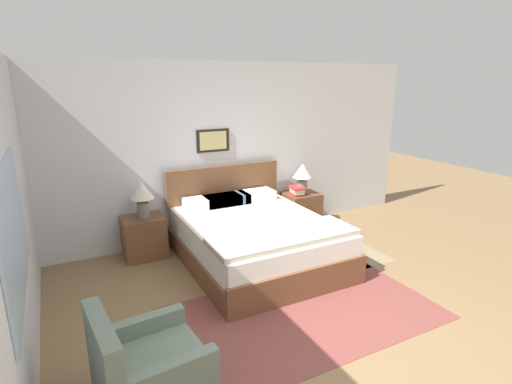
# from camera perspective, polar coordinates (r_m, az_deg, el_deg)

# --- Properties ---
(ground_plane) EXTENTS (16.00, 16.00, 0.00)m
(ground_plane) POSITION_cam_1_polar(r_m,az_deg,el_deg) (3.86, 12.97, -22.26)
(ground_plane) COLOR olive
(wall_back) EXTENTS (7.18, 0.09, 2.60)m
(wall_back) POSITION_cam_1_polar(r_m,az_deg,el_deg) (5.96, -6.61, 5.58)
(wall_back) COLOR silver
(wall_back) RESTS_ON ground_plane
(wall_left) EXTENTS (0.08, 5.61, 2.60)m
(wall_left) POSITION_cam_1_polar(r_m,az_deg,el_deg) (3.99, -31.30, -1.85)
(wall_left) COLOR silver
(wall_left) RESTS_ON ground_plane
(area_rug_main) EXTENTS (2.78, 1.60, 0.01)m
(area_rug_main) POSITION_cam_1_polar(r_m,az_deg,el_deg) (4.37, 6.88, -16.83)
(area_rug_main) COLOR brown
(area_rug_main) RESTS_ON ground_plane
(area_rug_bedside) EXTENTS (0.98, 1.22, 0.01)m
(area_rug_bedside) POSITION_cam_1_polar(r_m,az_deg,el_deg) (5.84, 11.69, -8.22)
(area_rug_bedside) COLOR #897556
(area_rug_bedside) RESTS_ON ground_plane
(bed) EXTENTS (1.78, 2.18, 1.11)m
(bed) POSITION_cam_1_polar(r_m,az_deg,el_deg) (5.29, -0.08, -6.70)
(bed) COLOR brown
(bed) RESTS_ON ground_plane
(armchair) EXTENTS (0.83, 0.80, 0.79)m
(armchair) POSITION_cam_1_polar(r_m,az_deg,el_deg) (3.34, -15.30, -23.60)
(armchair) COLOR slate
(armchair) RESTS_ON ground_plane
(nightstand_near_window) EXTENTS (0.55, 0.48, 0.57)m
(nightstand_near_window) POSITION_cam_1_polar(r_m,az_deg,el_deg) (5.66, -15.71, -6.21)
(nightstand_near_window) COLOR brown
(nightstand_near_window) RESTS_ON ground_plane
(nightstand_by_door) EXTENTS (0.55, 0.48, 0.57)m
(nightstand_by_door) POSITION_cam_1_polar(r_m,az_deg,el_deg) (6.59, 6.47, -2.55)
(nightstand_by_door) COLOR brown
(nightstand_by_door) RESTS_ON ground_plane
(table_lamp_near_window) EXTENTS (0.31, 0.31, 0.50)m
(table_lamp_near_window) POSITION_cam_1_polar(r_m,az_deg,el_deg) (5.45, -15.97, -0.31)
(table_lamp_near_window) COLOR slate
(table_lamp_near_window) RESTS_ON nightstand_near_window
(table_lamp_by_door) EXTENTS (0.31, 0.31, 0.50)m
(table_lamp_by_door) POSITION_cam_1_polar(r_m,az_deg,el_deg) (6.40, 6.66, 2.57)
(table_lamp_by_door) COLOR slate
(table_lamp_by_door) RESTS_ON nightstand_by_door
(book_thick_bottom) EXTENTS (0.21, 0.23, 0.03)m
(book_thick_bottom) POSITION_cam_1_polar(r_m,az_deg,el_deg) (6.40, 5.86, -0.29)
(book_thick_bottom) COLOR #B7332D
(book_thick_bottom) RESTS_ON nightstand_by_door
(book_hardcover_middle) EXTENTS (0.18, 0.26, 0.04)m
(book_hardcover_middle) POSITION_cam_1_polar(r_m,az_deg,el_deg) (6.39, 5.87, 0.00)
(book_hardcover_middle) COLOR beige
(book_hardcover_middle) RESTS_ON book_thick_bottom
(book_novel_upper) EXTENTS (0.21, 0.27, 0.04)m
(book_novel_upper) POSITION_cam_1_polar(r_m,az_deg,el_deg) (6.38, 5.88, 0.33)
(book_novel_upper) COLOR silver
(book_novel_upper) RESTS_ON book_hardcover_middle
(book_slim_near_top) EXTENTS (0.24, 0.29, 0.03)m
(book_slim_near_top) POSITION_cam_1_polar(r_m,az_deg,el_deg) (6.37, 5.89, 0.63)
(book_slim_near_top) COLOR #B7332D
(book_slim_near_top) RESTS_ON book_novel_upper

